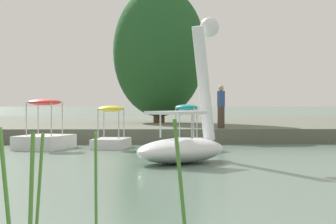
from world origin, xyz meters
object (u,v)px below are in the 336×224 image
Objects in this scene: pedal_boat_yellow at (111,135)px; pedal_boat_red at (45,136)px; tree_willow_overhanging at (159,52)px; swan_boat at (185,138)px; pedal_boat_teal at (187,136)px; person_on_path at (221,106)px.

pedal_boat_red reaches higher than pedal_boat_yellow.
tree_willow_overhanging reaches higher than pedal_boat_yellow.
swan_boat is 5.53m from pedal_boat_teal.
pedal_boat_yellow is at bearing 110.53° from swan_boat.
tree_willow_overhanging is (-0.32, 16.20, 3.36)m from swan_boat.
pedal_boat_teal is 0.29× the size of tree_willow_overhanging.
pedal_boat_yellow is 1.23× the size of person_on_path.
pedal_boat_red is at bearing -172.28° from pedal_boat_yellow.
person_on_path is (6.15, 3.33, 0.97)m from pedal_boat_red.
swan_boat is at bearing -69.47° from pedal_boat_yellow.
pedal_boat_teal is at bearing -115.12° from person_on_path.
pedal_boat_yellow is at bearing 7.72° from pedal_boat_red.
swan_boat is 0.57× the size of tree_willow_overhanging.
pedal_boat_teal reaches higher than pedal_boat_yellow.
swan_boat reaches higher than pedal_boat_teal.
pedal_boat_red is (-4.65, -0.14, 0.01)m from pedal_boat_teal.
pedal_boat_yellow is (-2.12, 5.66, -0.20)m from swan_boat.
person_on_path is at bearing 37.29° from pedal_boat_yellow.
person_on_path reaches higher than pedal_boat_red.
swan_boat is 2.31× the size of person_on_path.
swan_boat reaches higher than person_on_path.
swan_boat is 6.87m from pedal_boat_red.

